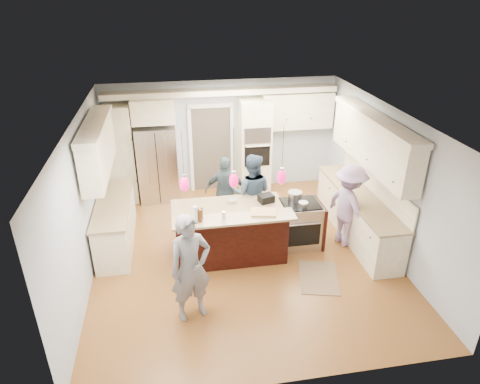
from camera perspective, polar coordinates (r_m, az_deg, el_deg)
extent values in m
plane|color=#986329|center=(8.32, 0.41, -8.18)|extent=(6.00, 6.00, 0.00)
cube|color=#B2BCC6|center=(10.38, -2.49, 7.41)|extent=(5.50, 0.04, 2.70)
cube|color=#B2BCC6|center=(5.18, 6.47, -14.37)|extent=(5.50, 0.04, 2.70)
cube|color=#B2BCC6|center=(7.69, -20.16, -1.34)|extent=(0.04, 6.00, 2.70)
cube|color=#B2BCC6|center=(8.52, 18.98, 1.56)|extent=(0.04, 6.00, 2.70)
cube|color=white|center=(7.15, 0.48, 9.96)|extent=(5.50, 6.00, 0.04)
cube|color=#B7B7BC|center=(10.14, -10.91, 3.74)|extent=(0.90, 0.70, 1.80)
cube|color=#FFF6CE|center=(10.26, 1.95, 5.99)|extent=(0.72, 0.64, 2.30)
cube|color=black|center=(9.83, 2.37, 7.53)|extent=(0.60, 0.02, 0.35)
cube|color=black|center=(10.00, 2.32, 4.82)|extent=(0.60, 0.02, 0.50)
cylinder|color=#B7B7BC|center=(9.88, 2.38, 6.09)|extent=(0.55, 0.02, 0.02)
cube|color=#FFF6CE|center=(10.16, -15.54, 4.81)|extent=(0.60, 0.58, 2.30)
cube|color=#FFF6CE|center=(9.79, -11.53, 10.64)|extent=(0.95, 0.58, 0.55)
cube|color=#FFF6CE|center=(10.40, 7.63, 10.70)|extent=(1.70, 0.35, 0.85)
cube|color=beige|center=(9.88, -2.46, 13.24)|extent=(5.30, 0.38, 0.12)
cube|color=#4C443A|center=(10.45, -3.82, 5.75)|extent=(0.90, 0.06, 2.10)
cube|color=white|center=(10.08, -3.98, 11.42)|extent=(1.04, 0.06, 0.10)
cube|color=#FFF6CE|center=(9.00, 15.32, -3.05)|extent=(0.60, 3.00, 0.88)
cube|color=tan|center=(8.79, 15.67, -0.43)|extent=(0.64, 3.05, 0.04)
cube|color=#FFF6CE|center=(8.43, 17.30, 6.20)|extent=(0.35, 3.00, 0.85)
cube|color=beige|center=(8.28, 17.68, 9.31)|extent=(0.37, 3.10, 0.10)
cube|color=#FFF6CE|center=(8.75, -16.24, -4.06)|extent=(0.60, 2.20, 0.88)
cube|color=tan|center=(8.54, -16.62, -1.39)|extent=(0.64, 2.25, 0.04)
cube|color=#FFF6CE|center=(8.13, -18.43, 5.31)|extent=(0.35, 2.20, 0.85)
cube|color=beige|center=(7.98, -18.85, 8.52)|extent=(0.37, 2.30, 0.10)
cube|color=black|center=(8.17, -1.50, -5.21)|extent=(2.00, 1.00, 0.88)
cube|color=tan|center=(7.94, -1.54, -2.38)|extent=(2.10, 1.10, 0.04)
cube|color=black|center=(7.65, -0.89, -6.74)|extent=(2.00, 0.12, 1.08)
cube|color=tan|center=(7.24, -0.75, -3.62)|extent=(2.10, 0.42, 0.04)
cube|color=black|center=(8.16, 3.50, -0.85)|extent=(0.32, 0.28, 0.15)
cube|color=#B7B7BC|center=(8.44, 7.84, -4.28)|extent=(0.76, 0.66, 0.90)
cube|color=black|center=(8.20, 8.49, -5.75)|extent=(0.65, 0.01, 0.45)
cube|color=black|center=(8.22, 8.03, -1.52)|extent=(0.72, 0.59, 0.02)
cube|color=black|center=(8.57, 10.46, -4.07)|extent=(0.06, 0.71, 0.88)
cylinder|color=black|center=(6.68, -7.69, 5.14)|extent=(0.01, 0.01, 0.75)
ellipsoid|color=#CB0B52|center=(6.89, -7.43, 1.06)|extent=(0.15, 0.15, 0.26)
cylinder|color=black|center=(6.75, -0.86, 5.60)|extent=(0.01, 0.01, 0.75)
ellipsoid|color=#CB0B52|center=(6.95, -0.84, 1.55)|extent=(0.15, 0.15, 0.26)
cylinder|color=black|center=(6.91, 5.74, 5.97)|extent=(0.01, 0.01, 0.75)
ellipsoid|color=#CB0B52|center=(7.11, 5.55, 2.00)|extent=(0.15, 0.15, 0.26)
imported|color=slate|center=(6.49, -6.60, -10.07)|extent=(0.74, 0.60, 1.76)
imported|color=#31475F|center=(8.66, 1.57, -0.21)|extent=(0.97, 0.85, 1.69)
imported|color=#41545B|center=(9.00, -1.90, 0.17)|extent=(0.93, 0.54, 1.50)
imported|color=#9A7DA8|center=(8.46, 14.29, -1.79)|extent=(0.93, 1.23, 1.68)
cube|color=#836547|center=(7.84, 10.44, -11.11)|extent=(0.87, 1.09, 0.01)
cylinder|color=silver|center=(7.05, -5.98, -3.04)|extent=(0.09, 0.09, 0.31)
cylinder|color=#47240C|center=(7.18, -5.19, -2.81)|extent=(0.07, 0.07, 0.22)
cylinder|color=#47240C|center=(7.09, -5.32, -3.17)|extent=(0.06, 0.06, 0.23)
cylinder|color=#47240C|center=(7.14, -5.53, -2.99)|extent=(0.06, 0.06, 0.22)
cylinder|color=#B7B7BC|center=(7.19, -2.19, -3.10)|extent=(0.09, 0.09, 0.12)
cube|color=tan|center=(7.38, 3.14, -2.70)|extent=(0.48, 0.38, 0.03)
cylinder|color=#B7B7BC|center=(8.31, 7.34, -0.47)|extent=(0.27, 0.27, 0.16)
cylinder|color=#B7B7BC|center=(8.08, 8.42, -1.62)|extent=(0.18, 0.18, 0.09)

